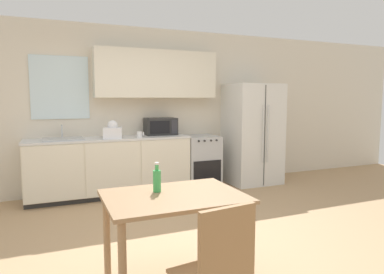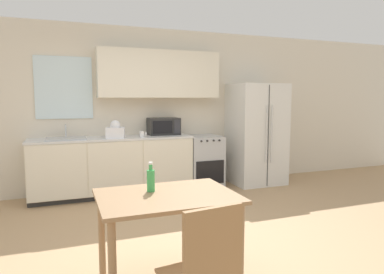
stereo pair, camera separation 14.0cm
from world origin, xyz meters
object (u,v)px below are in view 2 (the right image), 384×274
at_px(microwave, 164,126).
at_px(dining_chair_near, 205,269).
at_px(dining_table, 167,209).
at_px(drink_bottle, 151,180).
at_px(coffee_mug, 142,134).
at_px(refrigerator, 256,134).
at_px(oven_range, 203,161).

bearing_deg(microwave, dining_chair_near, -102.45).
distance_m(dining_table, dining_chair_near, 0.78).
distance_m(dining_chair_near, drink_bottle, 0.97).
bearing_deg(microwave, drink_bottle, -107.98).
distance_m(coffee_mug, dining_table, 2.79).
bearing_deg(coffee_mug, refrigerator, 1.87).
xyz_separation_m(dining_table, drink_bottle, (-0.10, 0.13, 0.22)).
relative_size(microwave, dining_table, 0.48).
relative_size(refrigerator, dining_table, 1.67).
bearing_deg(dining_chair_near, dining_table, 82.81).
height_order(microwave, dining_chair_near, microwave).
relative_size(coffee_mug, dining_chair_near, 0.12).
bearing_deg(microwave, coffee_mug, -148.42).
xyz_separation_m(dining_table, dining_chair_near, (0.00, -0.77, -0.12)).
height_order(coffee_mug, drink_bottle, coffee_mug).
distance_m(coffee_mug, drink_bottle, 2.66).
bearing_deg(dining_chair_near, drink_bottle, 88.87).
distance_m(oven_range, microwave, 0.92).
relative_size(dining_table, dining_chair_near, 1.15).
distance_m(refrigerator, drink_bottle, 3.74).
height_order(microwave, drink_bottle, microwave).
relative_size(oven_range, coffee_mug, 8.30).
xyz_separation_m(refrigerator, dining_chair_near, (-2.51, -3.58, -0.36)).
relative_size(oven_range, microwave, 1.74).
height_order(dining_table, drink_bottle, drink_bottle).
bearing_deg(oven_range, refrigerator, -4.30).
relative_size(coffee_mug, dining_table, 0.10).
xyz_separation_m(oven_range, drink_bottle, (-1.60, -2.75, 0.43)).
distance_m(microwave, dining_table, 3.14).
xyz_separation_m(oven_range, dining_chair_near, (-1.50, -3.65, 0.09)).
bearing_deg(dining_chair_near, oven_range, 60.27).
bearing_deg(coffee_mug, dining_table, -98.61).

